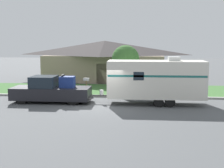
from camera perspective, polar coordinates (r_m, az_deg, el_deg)
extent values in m
plane|color=#515456|center=(21.11, -1.42, -4.26)|extent=(120.00, 120.00, 0.00)
cube|color=#999993|center=(24.76, -0.43, -2.28)|extent=(80.00, 0.30, 0.14)
cube|color=#3D6B33|center=(28.35, 0.29, -1.08)|extent=(80.00, 7.00, 0.03)
cube|color=gray|center=(35.53, -1.33, 3.05)|extent=(12.88, 6.60, 2.87)
pyramid|color=#3D3838|center=(35.41, -1.34, 6.64)|extent=(13.91, 7.13, 1.58)
cube|color=#4C3828|center=(32.33, -1.98, 1.88)|extent=(1.00, 0.06, 2.10)
cylinder|color=black|center=(22.97, -16.22, -2.48)|extent=(0.87, 0.28, 0.87)
cylinder|color=black|center=(24.53, -14.78, -1.78)|extent=(0.87, 0.28, 0.87)
cylinder|color=black|center=(21.89, -7.08, -2.73)|extent=(0.87, 0.28, 0.87)
cylinder|color=black|center=(23.52, -6.20, -1.97)|extent=(0.87, 0.28, 0.87)
cube|color=black|center=(23.44, -13.69, -1.59)|extent=(3.39, 2.06, 0.87)
cube|color=#19232D|center=(23.13, -12.32, 0.43)|extent=(1.76, 1.89, 0.80)
cube|color=black|center=(22.69, -6.91, -1.73)|extent=(2.26, 2.06, 0.87)
cube|color=#333333|center=(22.52, -3.93, -2.58)|extent=(0.12, 1.85, 0.20)
cube|color=navy|center=(22.67, -8.18, 0.38)|extent=(1.04, 0.86, 0.80)
cube|color=black|center=(22.69, -9.02, 1.59)|extent=(0.10, 0.95, 0.08)
cylinder|color=black|center=(21.33, 8.52, -3.27)|extent=(0.69, 0.22, 0.69)
cylinder|color=black|center=(23.24, 8.25, -2.34)|extent=(0.69, 0.22, 0.69)
cylinder|color=black|center=(21.39, 10.56, -3.29)|extent=(0.69, 0.22, 0.69)
cylinder|color=black|center=(23.29, 10.12, -2.36)|extent=(0.69, 0.22, 0.69)
cube|color=silver|center=(22.05, 8.05, 0.90)|extent=(6.73, 2.22, 2.57)
cube|color=#1E6660|center=(20.91, 8.21, 1.40)|extent=(6.59, 0.01, 0.14)
cube|color=#383838|center=(22.39, -2.07, -2.13)|extent=(1.10, 0.12, 0.10)
cylinder|color=silver|center=(22.34, -1.93, -1.55)|extent=(0.28, 0.28, 0.36)
cube|color=silver|center=(22.02, 11.28, 4.54)|extent=(0.80, 0.68, 0.28)
cube|color=#19232D|center=(20.88, 4.90, 1.44)|extent=(0.70, 0.01, 0.56)
cylinder|color=brown|center=(25.81, -4.70, -0.70)|extent=(0.09, 0.09, 1.20)
cube|color=#B2B2B2|center=(25.71, -4.72, 0.87)|extent=(0.48, 0.20, 0.22)
cylinder|color=brown|center=(27.12, 2.47, 0.61)|extent=(0.24, 0.24, 2.01)
sphere|color=#38662D|center=(26.94, 2.49, 4.61)|extent=(2.37, 2.37, 2.37)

